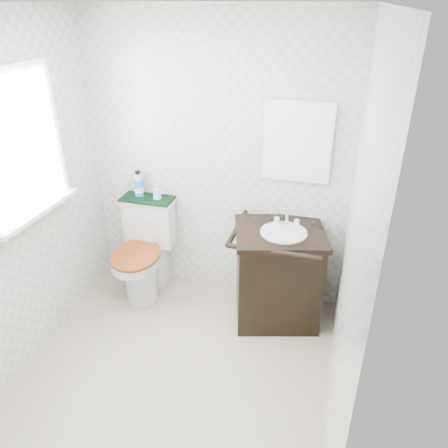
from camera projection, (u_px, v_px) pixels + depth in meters
The scene contains 15 objects.
floor at pixel (169, 378), 3.12m from camera, with size 2.40×2.40×0.00m, color #A59A85.
ceiling at pixel (139, 3), 2.01m from camera, with size 2.40×2.40×0.00m, color white.
wall_back at pixel (216, 164), 3.59m from camera, with size 2.40×2.40×0.00m, color silver.
wall_front at pixel (22, 386), 1.54m from camera, with size 2.40×2.40×0.00m, color silver.
wall_left at pixel (1, 210), 2.83m from camera, with size 2.40×2.40×0.00m, color silver.
wall_right at pixel (350, 258), 2.31m from camera, with size 2.40×2.40×0.00m, color silver.
window at pixel (19, 146), 2.87m from camera, with size 0.02×0.70×0.90m, color white.
mirror at pixel (297, 142), 3.30m from camera, with size 0.50×0.02×0.60m, color silver.
toilet at pixel (146, 254), 3.91m from camera, with size 0.47×0.67×0.86m.
vanity at pixel (278, 273), 3.55m from camera, with size 0.82×0.75×0.92m.
trash_bin at pixel (262, 284), 3.88m from camera, with size 0.23×0.19×0.32m.
towel at pixel (147, 199), 3.79m from camera, with size 0.46×0.22×0.02m, color black.
mouthwash_bottle at pixel (139, 184), 3.79m from camera, with size 0.08×0.08×0.23m.
cup at pixel (157, 194), 3.76m from camera, with size 0.07×0.07×0.09m, color #9BDBFE.
soap_bar at pixel (281, 222), 3.47m from camera, with size 0.08×0.05×0.02m, color #1A7F78.
Camera 1 is at (0.98, -2.07, 2.42)m, focal length 35.00 mm.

